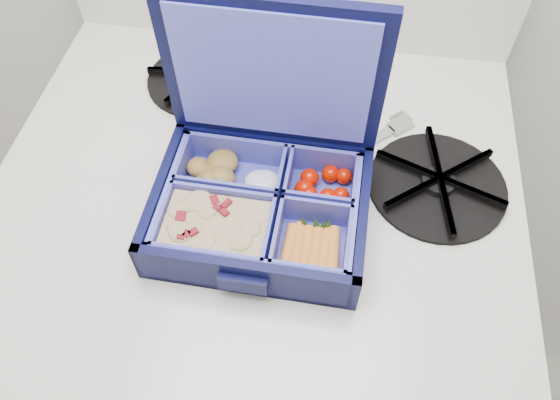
% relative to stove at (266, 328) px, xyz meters
% --- Properties ---
extents(stove, '(0.66, 0.66, 0.99)m').
position_rel_stove_xyz_m(stove, '(0.00, 0.00, 0.00)').
color(stove, silver).
rests_on(stove, floor).
extents(bento_box, '(0.24, 0.19, 0.06)m').
position_rel_stove_xyz_m(bento_box, '(0.02, -0.07, 0.52)').
color(bento_box, black).
rests_on(bento_box, stove).
extents(burner_grate, '(0.22, 0.22, 0.02)m').
position_rel_stove_xyz_m(burner_grate, '(0.22, 0.01, 0.51)').
color(burner_grate, black).
rests_on(burner_grate, stove).
extents(burner_grate_rear, '(0.17, 0.17, 0.02)m').
position_rel_stove_xyz_m(burner_grate_rear, '(-0.11, 0.16, 0.50)').
color(burner_grate_rear, black).
rests_on(burner_grate_rear, stove).
extents(fork, '(0.17, 0.15, 0.01)m').
position_rel_stove_xyz_m(fork, '(0.11, 0.05, 0.50)').
color(fork, '#A6A6A6').
rests_on(fork, stove).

